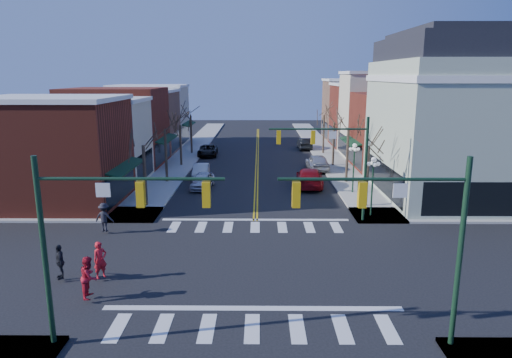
{
  "coord_description": "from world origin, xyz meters",
  "views": [
    {
      "loc": [
        0.28,
        -22.6,
        9.88
      ],
      "look_at": [
        0.04,
        8.35,
        2.8
      ],
      "focal_mm": 32.0,
      "sensor_mm": 36.0,
      "label": 1
    }
  ],
  "objects_px": {
    "pedestrian_red_a": "(100,260)",
    "pedestrian_dark_b": "(104,217)",
    "lamppost_corner": "(373,176)",
    "car_right_mid": "(317,162)",
    "car_right_near": "(309,177)",
    "lamppost_midblock": "(354,160)",
    "car_left_near": "(202,180)",
    "pedestrian_dark_a": "(60,261)",
    "car_left_far": "(208,150)",
    "car_left_mid": "(201,171)",
    "car_right_far": "(304,144)",
    "victorian_corner": "(460,116)",
    "pedestrian_red_b": "(89,277)"
  },
  "relations": [
    {
      "from": "lamppost_corner",
      "to": "pedestrian_dark_b",
      "type": "xyz_separation_m",
      "value": [
        -17.75,
        -3.59,
        -1.88
      ]
    },
    {
      "from": "car_right_far",
      "to": "pedestrian_dark_a",
      "type": "relative_size",
      "value": 2.67
    },
    {
      "from": "pedestrian_dark_a",
      "to": "car_left_mid",
      "type": "bearing_deg",
      "value": 141.34
    },
    {
      "from": "car_left_far",
      "to": "pedestrian_red_a",
      "type": "xyz_separation_m",
      "value": [
        -1.31,
        -35.38,
        0.38
      ]
    },
    {
      "from": "pedestrian_dark_a",
      "to": "lamppost_corner",
      "type": "bearing_deg",
      "value": 91.89
    },
    {
      "from": "lamppost_midblock",
      "to": "lamppost_corner",
      "type": "bearing_deg",
      "value": -90.0
    },
    {
      "from": "car_right_mid",
      "to": "pedestrian_red_b",
      "type": "distance_m",
      "value": 31.81
    },
    {
      "from": "car_right_near",
      "to": "pedestrian_red_a",
      "type": "distance_m",
      "value": 23.03
    },
    {
      "from": "victorian_corner",
      "to": "car_right_near",
      "type": "distance_m",
      "value": 13.43
    },
    {
      "from": "lamppost_corner",
      "to": "car_right_mid",
      "type": "xyz_separation_m",
      "value": [
        -1.8,
        16.33,
        -2.1
      ]
    },
    {
      "from": "lamppost_midblock",
      "to": "car_right_far",
      "type": "height_order",
      "value": "lamppost_midblock"
    },
    {
      "from": "car_right_mid",
      "to": "pedestrian_dark_a",
      "type": "distance_m",
      "value": 31.12
    },
    {
      "from": "lamppost_corner",
      "to": "car_right_near",
      "type": "height_order",
      "value": "lamppost_corner"
    },
    {
      "from": "pedestrian_dark_a",
      "to": "pedestrian_dark_b",
      "type": "bearing_deg",
      "value": 152.2
    },
    {
      "from": "lamppost_midblock",
      "to": "pedestrian_red_a",
      "type": "xyz_separation_m",
      "value": [
        -15.69,
        -16.88,
        -1.89
      ]
    },
    {
      "from": "car_left_near",
      "to": "pedestrian_red_a",
      "type": "distance_m",
      "value": 18.94
    },
    {
      "from": "car_right_far",
      "to": "pedestrian_dark_a",
      "type": "xyz_separation_m",
      "value": [
        -15.84,
        -40.97,
        0.25
      ]
    },
    {
      "from": "car_right_near",
      "to": "car_right_mid",
      "type": "xyz_separation_m",
      "value": [
        1.6,
        7.23,
        0.03
      ]
    },
    {
      "from": "car_right_near",
      "to": "car_right_far",
      "type": "bearing_deg",
      "value": -90.04
    },
    {
      "from": "car_right_near",
      "to": "pedestrian_dark_a",
      "type": "distance_m",
      "value": 24.19
    },
    {
      "from": "car_left_mid",
      "to": "car_right_far",
      "type": "distance_m",
      "value": 21.61
    },
    {
      "from": "car_right_far",
      "to": "pedestrian_red_a",
      "type": "distance_m",
      "value": 43.19
    },
    {
      "from": "lamppost_midblock",
      "to": "pedestrian_dark_b",
      "type": "height_order",
      "value": "lamppost_midblock"
    },
    {
      "from": "pedestrian_dark_a",
      "to": "car_left_far",
      "type": "bearing_deg",
      "value": 145.99
    },
    {
      "from": "car_left_far",
      "to": "car_right_near",
      "type": "height_order",
      "value": "car_right_near"
    },
    {
      "from": "pedestrian_red_a",
      "to": "pedestrian_dark_a",
      "type": "distance_m",
      "value": 1.95
    },
    {
      "from": "car_right_far",
      "to": "pedestrian_dark_a",
      "type": "distance_m",
      "value": 43.92
    },
    {
      "from": "victorian_corner",
      "to": "pedestrian_red_a",
      "type": "xyz_separation_m",
      "value": [
        -23.99,
        -16.38,
        -5.59
      ]
    },
    {
      "from": "lamppost_corner",
      "to": "lamppost_midblock",
      "type": "bearing_deg",
      "value": 90.0
    },
    {
      "from": "pedestrian_dark_a",
      "to": "car_right_far",
      "type": "bearing_deg",
      "value": 130.1
    },
    {
      "from": "victorian_corner",
      "to": "car_left_far",
      "type": "bearing_deg",
      "value": 140.04
    },
    {
      "from": "pedestrian_dark_b",
      "to": "car_left_near",
      "type": "bearing_deg",
      "value": -102.56
    },
    {
      "from": "car_right_far",
      "to": "pedestrian_red_b",
      "type": "distance_m",
      "value": 45.02
    },
    {
      "from": "car_left_far",
      "to": "pedestrian_dark_a",
      "type": "height_order",
      "value": "pedestrian_dark_a"
    },
    {
      "from": "pedestrian_red_a",
      "to": "pedestrian_dark_b",
      "type": "xyz_separation_m",
      "value": [
        -2.07,
        6.79,
        0.01
      ]
    },
    {
      "from": "pedestrian_red_b",
      "to": "lamppost_midblock",
      "type": "bearing_deg",
      "value": -45.27
    },
    {
      "from": "lamppost_corner",
      "to": "pedestrian_red_b",
      "type": "height_order",
      "value": "lamppost_corner"
    },
    {
      "from": "pedestrian_red_a",
      "to": "car_right_mid",
      "type": "bearing_deg",
      "value": 17.66
    },
    {
      "from": "lamppost_midblock",
      "to": "pedestrian_dark_a",
      "type": "distance_m",
      "value": 24.54
    },
    {
      "from": "victorian_corner",
      "to": "pedestrian_red_b",
      "type": "bearing_deg",
      "value": -142.33
    },
    {
      "from": "pedestrian_red_a",
      "to": "car_right_near",
      "type": "bearing_deg",
      "value": 12.88
    },
    {
      "from": "victorian_corner",
      "to": "car_left_far",
      "type": "relative_size",
      "value": 2.88
    },
    {
      "from": "lamppost_midblock",
      "to": "car_left_near",
      "type": "distance_m",
      "value": 13.33
    },
    {
      "from": "car_left_near",
      "to": "car_right_near",
      "type": "relative_size",
      "value": 0.72
    },
    {
      "from": "car_left_mid",
      "to": "car_right_far",
      "type": "xyz_separation_m",
      "value": [
        11.85,
        18.07,
        0.07
      ]
    },
    {
      "from": "victorian_corner",
      "to": "car_right_near",
      "type": "relative_size",
      "value": 2.48
    },
    {
      "from": "car_left_far",
      "to": "pedestrian_red_b",
      "type": "height_order",
      "value": "pedestrian_red_b"
    },
    {
      "from": "car_left_mid",
      "to": "pedestrian_dark_b",
      "type": "height_order",
      "value": "pedestrian_dark_b"
    },
    {
      "from": "lamppost_midblock",
      "to": "car_right_mid",
      "type": "distance_m",
      "value": 10.21
    },
    {
      "from": "car_left_far",
      "to": "pedestrian_red_a",
      "type": "distance_m",
      "value": 35.41
    }
  ]
}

